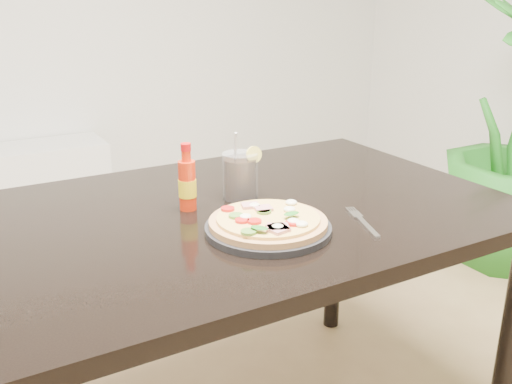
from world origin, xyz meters
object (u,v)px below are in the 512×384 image
hot_sauce_bottle (187,184)px  cola_cup (240,177)px  pizza (268,221)px  fork (362,221)px  plate (268,229)px  dining_table (233,239)px

hot_sauce_bottle → cola_cup: size_ratio=0.93×
pizza → fork: (0.23, -0.06, -0.02)m
cola_cup → plate: bearing=-103.2°
pizza → plate: bearing=66.8°
fork → cola_cup: bearing=139.2°
dining_table → pizza: 0.21m
dining_table → hot_sauce_bottle: 0.19m
dining_table → fork: (0.23, -0.23, 0.09)m
dining_table → cola_cup: size_ratio=7.67×
cola_cup → fork: size_ratio=1.00×
dining_table → fork: size_ratio=7.64×
plate → pizza: pizza is taller
pizza → hot_sauce_bottle: hot_sauce_bottle is taller
pizza → hot_sauce_bottle: bearing=113.7°
hot_sauce_bottle → fork: size_ratio=0.93×
dining_table → hot_sauce_bottle: size_ratio=8.24×
plate → hot_sauce_bottle: 0.25m
cola_cup → pizza: bearing=-103.2°
plate → fork: size_ratio=1.57×
hot_sauce_bottle → cola_cup: cola_cup is taller
pizza → cola_cup: bearing=76.8°
hot_sauce_bottle → dining_table: bearing=-27.0°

